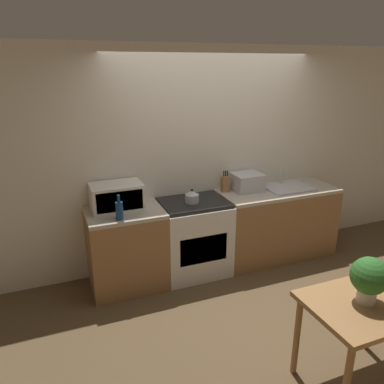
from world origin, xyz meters
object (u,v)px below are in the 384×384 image
at_px(stove_range, 194,237).
at_px(kettle, 192,197).
at_px(toaster_oven, 247,182).
at_px(dining_table, 366,314).
at_px(microwave, 117,196).
at_px(bottle, 119,210).

distance_m(stove_range, kettle, 0.52).
distance_m(stove_range, toaster_oven, 0.95).
bearing_deg(kettle, dining_table, -73.73).
bearing_deg(microwave, stove_range, -7.23).
height_order(stove_range, kettle, kettle).
height_order(kettle, toaster_oven, toaster_oven).
height_order(microwave, dining_table, microwave).
xyz_separation_m(stove_range, dining_table, (0.55, -2.03, 0.19)).
distance_m(kettle, microwave, 0.83).
xyz_separation_m(microwave, bottle, (-0.04, -0.32, -0.04)).
bearing_deg(stove_range, dining_table, -74.81).
relative_size(kettle, microwave, 0.30).
bearing_deg(toaster_oven, bottle, -168.11).
height_order(stove_range, microwave, microwave).
distance_m(microwave, dining_table, 2.58).
bearing_deg(dining_table, bottle, 128.44).
xyz_separation_m(kettle, toaster_oven, (0.79, 0.16, 0.04)).
distance_m(kettle, dining_table, 2.11).
xyz_separation_m(kettle, microwave, (-0.82, 0.14, 0.07)).
distance_m(bottle, dining_table, 2.34).
distance_m(kettle, bottle, 0.88).
xyz_separation_m(kettle, bottle, (-0.85, -0.19, 0.03)).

